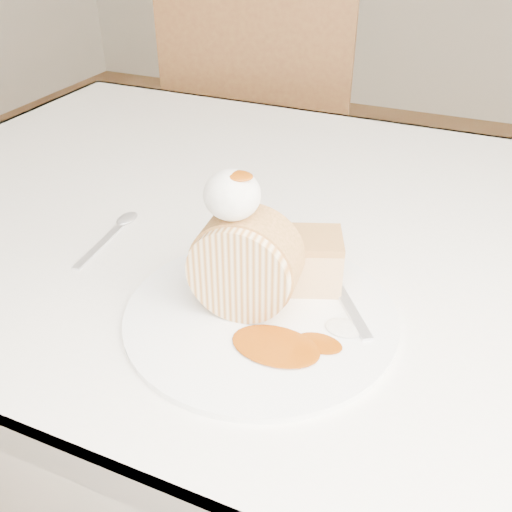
% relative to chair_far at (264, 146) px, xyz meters
% --- Properties ---
extents(table, '(1.40, 0.90, 0.75)m').
position_rel_chair_far_xyz_m(table, '(0.35, -0.68, 0.11)').
color(table, white).
rests_on(table, ground).
extents(chair_far, '(0.53, 0.53, 0.97)m').
position_rel_chair_far_xyz_m(chair_far, '(0.00, 0.00, 0.00)').
color(chair_far, brown).
rests_on(chair_far, ground).
extents(plate, '(0.38, 0.38, 0.01)m').
position_rel_chair_far_xyz_m(plate, '(0.37, -0.90, 0.20)').
color(plate, white).
rests_on(plate, table).
extents(roulade_slice, '(0.12, 0.07, 0.11)m').
position_rel_chair_far_xyz_m(roulade_slice, '(0.35, -0.90, 0.26)').
color(roulade_slice, beige).
rests_on(roulade_slice, plate).
extents(cake_chunk, '(0.08, 0.08, 0.05)m').
position_rel_chair_far_xyz_m(cake_chunk, '(0.40, -0.83, 0.23)').
color(cake_chunk, '#CC884D').
rests_on(cake_chunk, plate).
extents(whipped_cream, '(0.06, 0.06, 0.05)m').
position_rel_chair_far_xyz_m(whipped_cream, '(0.34, -0.90, 0.34)').
color(whipped_cream, white).
rests_on(whipped_cream, roulade_slice).
extents(caramel_drizzle, '(0.03, 0.02, 0.01)m').
position_rel_chair_far_xyz_m(caramel_drizzle, '(0.35, -0.90, 0.37)').
color(caramel_drizzle, '#8A3A05').
rests_on(caramel_drizzle, whipped_cream).
extents(caramel_pool, '(0.11, 0.09, 0.00)m').
position_rel_chair_far_xyz_m(caramel_pool, '(0.41, -0.95, 0.21)').
color(caramel_pool, '#8A3A05').
rests_on(caramel_pool, plate).
extents(fork, '(0.12, 0.16, 0.00)m').
position_rel_chair_far_xyz_m(fork, '(0.45, -0.85, 0.21)').
color(fork, silver).
rests_on(fork, plate).
extents(spoon, '(0.03, 0.14, 0.00)m').
position_rel_chair_far_xyz_m(spoon, '(0.12, -0.85, 0.20)').
color(spoon, silver).
rests_on(spoon, table).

